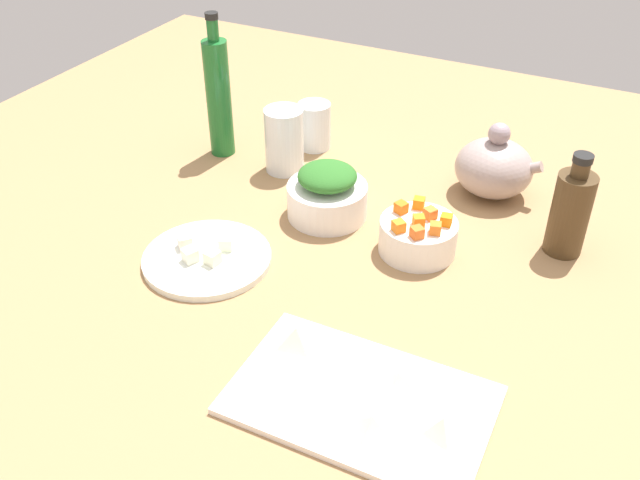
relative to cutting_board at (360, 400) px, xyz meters
The scene contains 28 objects.
tabletop 29.68cm from the cutting_board, 126.82° to the left, with size 190.00×190.00×3.00cm, color #9D764D.
cutting_board is the anchor object (origin of this frame).
plate_tofu 38.27cm from the cutting_board, 154.75° to the left, with size 20.92×20.92×1.20cm, color white.
bowl_greens 44.20cm from the cutting_board, 121.84° to the left, with size 14.16×14.16×6.09cm, color white.
bowl_carrots 35.00cm from the cutting_board, 98.55° to the left, with size 12.77×12.77×5.74cm, color white.
teapot 58.26cm from the cutting_board, 89.30° to the left, with size 15.86×13.64×14.30cm.
bottle_0 73.20cm from the cutting_board, 137.11° to the left, with size 4.94×4.94×28.75cm.
bottle_1 48.98cm from the cutting_board, 70.36° to the left, with size 6.25×6.25×17.90cm.
drinking_glass_0 70.40cm from the cutting_board, 121.95° to the left, with size 6.72×6.72×9.63cm, color white.
drinking_glass_1 61.98cm from the cutting_board, 128.05° to the left, with size 7.55×7.55×12.74cm, color white.
carrot_cube_0 37.16cm from the cutting_board, 96.40° to the left, with size 1.80×1.80×1.80cm, color orange.
carrot_cube_1 37.53cm from the cutting_board, 104.00° to the left, with size 1.80×1.80×1.80cm, color orange.
carrot_cube_2 33.30cm from the cutting_board, 93.33° to the left, with size 1.80×1.80×1.80cm, color orange.
carrot_cube_3 32.10cm from the cutting_board, 103.39° to the left, with size 1.80×1.80×1.80cm, color orange.
carrot_cube_4 39.64cm from the cutting_board, 100.03° to the left, with size 1.80×1.80×1.80cm, color orange.
carrot_cube_5 36.29cm from the cutting_board, 91.81° to the left, with size 1.80×1.80×1.80cm, color orange.
carrot_cube_6 34.41cm from the cutting_board, 98.46° to the left, with size 1.80×1.80×1.80cm, color orange.
carrot_cube_7 31.20cm from the cutting_board, 97.66° to the left, with size 1.80×1.80×1.80cm, color orange.
chopped_greens_mound 44.77cm from the cutting_board, 121.84° to the left, with size 10.38×10.31×3.88cm, color #2C6824.
tofu_cube_0 35.95cm from the cutting_board, 155.16° to the left, with size 2.20×2.20×2.20cm, color #F1EFCC.
tofu_cube_1 38.19cm from the cutting_board, 149.40° to the left, with size 2.20×2.20×2.20cm, color #E3F0CA.
tofu_cube_2 42.51cm from the cutting_board, 156.85° to the left, with size 2.20×2.20×2.20cm, color #F4E4CF.
tofu_cube_3 38.78cm from the cutting_board, 158.80° to the left, with size 2.20×2.20×2.20cm, color white.
dumpling_0 5.72cm from the cutting_board, 51.74° to the right, with size 4.39×4.29×2.56cm, color beige.
dumpling_1 5.42cm from the cutting_board, 44.58° to the left, with size 5.72×5.06×2.88cm, color beige.
dumpling_2 13.17cm from the cutting_board, 156.88° to the left, with size 4.82×4.60×2.78cm, color beige.
dumpling_3 11.25cm from the cutting_board, ahead, with size 4.32×3.73×2.60cm, color beige.
dumpling_4 12.31cm from the cutting_board, 167.79° to the right, with size 5.59×5.26×2.24cm, color beige.
Camera 1 is at (41.19, -81.65, 72.79)cm, focal length 39.88 mm.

